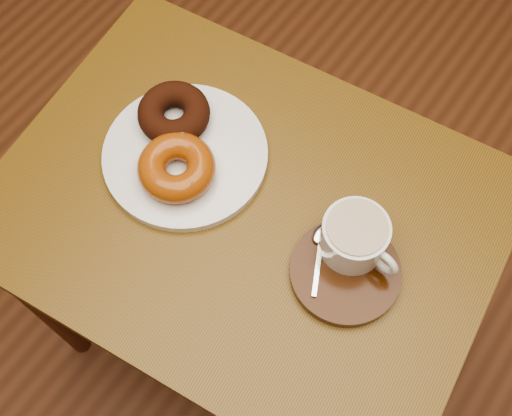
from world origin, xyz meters
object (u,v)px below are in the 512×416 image
Objects in this scene: coffee_cup at (355,237)px; donut_plate at (185,155)px; cafe_table at (246,235)px; saucer at (345,272)px.

donut_plate is at bearing -166.67° from coffee_cup.
cafe_table is 0.22m from saucer.
cafe_table is at bearing -159.07° from coffee_cup.
donut_plate is 0.30m from saucer.
donut_plate is 2.05× the size of coffee_cup.
coffee_cup is at bearing 109.54° from saucer.
saucer is 1.27× the size of coffee_cup.
coffee_cup reaches higher than donut_plate.
donut_plate reaches higher than cafe_table.
cafe_table is 0.23m from coffee_cup.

